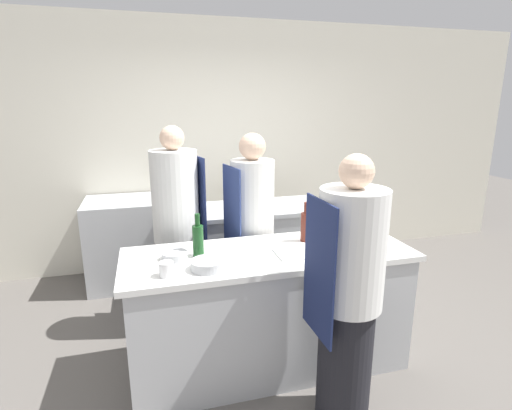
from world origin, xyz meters
The scene contains 16 objects.
ground_plane centered at (0.00, 0.00, 0.00)m, with size 16.00×16.00×0.00m, color #605B56.
wall_back centered at (0.00, 2.13, 1.40)m, with size 8.00×0.06×2.80m.
prep_counter centered at (0.00, 0.00, 0.45)m, with size 2.02×0.72×0.89m.
pass_counter centered at (0.15, 1.21, 0.45)m, with size 1.61×0.69×0.89m.
oven_range centered at (-1.07, 1.74, 0.46)m, with size 0.74×0.67×0.92m.
chef_at_prep_near centered at (0.29, -0.61, 0.82)m, with size 0.40×0.38×1.65m.
chef_at_stove centered at (-0.58, 0.70, 0.87)m, with size 0.42×0.40×1.73m.
chef_at_pass_far centered at (0.03, 0.58, 0.84)m, with size 0.40×0.38×1.67m.
bottle_olive_oil centered at (0.63, 0.17, 1.00)m, with size 0.08×0.08×0.27m.
bottle_vinegar centered at (0.79, 0.08, 0.97)m, with size 0.08×0.08×0.20m.
bottle_wine centered at (0.33, 0.14, 1.01)m, with size 0.08×0.08×0.30m.
bottle_cooking_oil centered at (-0.49, 0.05, 1.01)m, with size 0.07×0.07×0.30m.
bowl_mixing_large centered at (-0.46, -0.18, 0.92)m, with size 0.21×0.21×0.06m.
bowl_prep_small centered at (-0.65, 0.04, 0.92)m, with size 0.17×0.17×0.05m.
cup centered at (-0.72, -0.21, 0.94)m, with size 0.09×0.09×0.09m.
cutting_board centered at (0.22, -0.09, 0.90)m, with size 0.39×0.24×0.01m.
Camera 1 is at (-0.79, -2.49, 1.91)m, focal length 28.00 mm.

